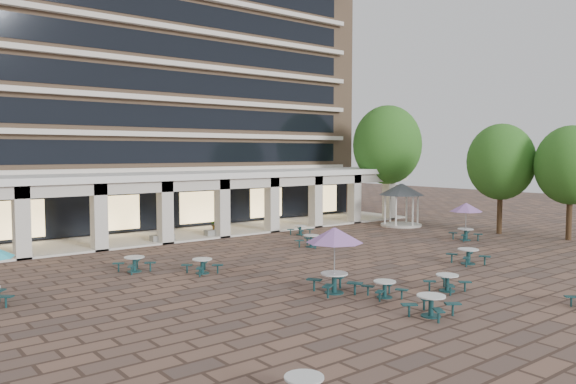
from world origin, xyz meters
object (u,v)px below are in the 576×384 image
object	(u,v)px
planter_left	(162,234)
planter_right	(215,230)
picnic_table_1	(385,288)
gazebo	(402,194)
picnic_table_2	(447,281)

from	to	relation	value
planter_left	planter_right	distance (m)	3.95
picnic_table_1	planter_left	bearing A→B (deg)	111.68
picnic_table_1	planter_right	size ratio (longest dim) A/B	1.19
gazebo	picnic_table_2	bearing A→B (deg)	-134.70
planter_left	planter_right	world-z (taller)	planter_left
gazebo	planter_right	bearing A→B (deg)	163.99
picnic_table_1	gazebo	bearing A→B (deg)	57.67
picnic_table_1	planter_right	bearing A→B (deg)	99.34
planter_right	picnic_table_2	bearing A→B (deg)	-90.97
planter_left	gazebo	bearing A→B (deg)	-12.71
picnic_table_1	picnic_table_2	distance (m)	2.96
picnic_table_2	planter_left	size ratio (longest dim) A/B	1.05
picnic_table_1	planter_right	distance (m)	18.45
gazebo	picnic_table_1	bearing A→B (deg)	-141.47
picnic_table_1	gazebo	size ratio (longest dim) A/B	0.50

